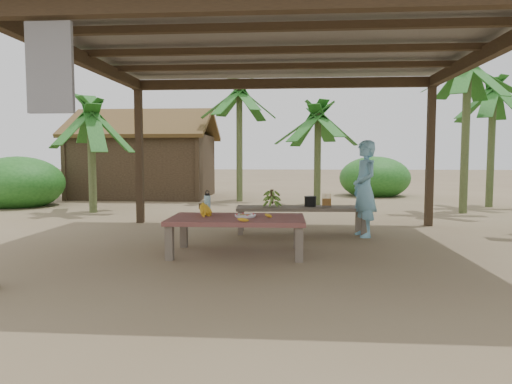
# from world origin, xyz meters

# --- Properties ---
(ground) EXTENTS (80.00, 80.00, 0.00)m
(ground) POSITION_xyz_m (0.00, 0.00, 0.00)
(ground) COLOR brown
(ground) RESTS_ON ground
(pavilion) EXTENTS (6.60, 5.60, 2.95)m
(pavilion) POSITION_xyz_m (-0.01, -0.01, 2.78)
(pavilion) COLOR black
(pavilion) RESTS_ON ground
(work_table) EXTENTS (1.81, 1.02, 0.50)m
(work_table) POSITION_xyz_m (-0.54, -0.48, 0.43)
(work_table) COLOR brown
(work_table) RESTS_ON ground
(bench) EXTENTS (2.23, 0.72, 0.45)m
(bench) POSITION_xyz_m (0.36, 1.30, 0.39)
(bench) COLOR brown
(bench) RESTS_ON ground
(ripe_banana_bunch) EXTENTS (0.36, 0.32, 0.19)m
(ripe_banana_bunch) POSITION_xyz_m (-1.06, -0.37, 0.59)
(ripe_banana_bunch) COLOR yellow
(ripe_banana_bunch) RESTS_ON work_table
(plate) EXTENTS (0.28, 0.28, 0.04)m
(plate) POSITION_xyz_m (-0.43, -0.45, 0.52)
(plate) COLOR white
(plate) RESTS_ON work_table
(loose_banana_front) EXTENTS (0.15, 0.07, 0.04)m
(loose_banana_front) POSITION_xyz_m (-0.42, -0.87, 0.52)
(loose_banana_front) COLOR yellow
(loose_banana_front) RESTS_ON work_table
(loose_banana_side) EXTENTS (0.13, 0.14, 0.04)m
(loose_banana_side) POSITION_xyz_m (-0.12, -0.43, 0.52)
(loose_banana_side) COLOR yellow
(loose_banana_side) RESTS_ON work_table
(water_flask) EXTENTS (0.09, 0.09, 0.33)m
(water_flask) POSITION_xyz_m (-1.00, -0.13, 0.64)
(water_flask) COLOR #3B9DB8
(water_flask) RESTS_ON work_table
(green_banana_stalk) EXTENTS (0.29, 0.29, 0.31)m
(green_banana_stalk) POSITION_xyz_m (-0.14, 1.28, 0.61)
(green_banana_stalk) COLOR #598C2D
(green_banana_stalk) RESTS_ON bench
(cooking_pot) EXTENTS (0.20, 0.20, 0.17)m
(cooking_pot) POSITION_xyz_m (0.52, 1.37, 0.54)
(cooking_pot) COLOR black
(cooking_pot) RESTS_ON bench
(skewer_rack) EXTENTS (0.18, 0.09, 0.24)m
(skewer_rack) POSITION_xyz_m (0.79, 1.28, 0.57)
(skewer_rack) COLOR #A57F47
(skewer_rack) RESTS_ON bench
(woman) EXTENTS (0.50, 0.65, 1.58)m
(woman) POSITION_xyz_m (1.39, 1.02, 0.79)
(woman) COLOR #6CAECD
(woman) RESTS_ON ground
(hut) EXTENTS (4.40, 3.43, 2.85)m
(hut) POSITION_xyz_m (-4.50, 8.00, 1.10)
(hut) COLOR black
(hut) RESTS_ON ground
(banana_plant_ne) EXTENTS (1.80, 1.80, 3.60)m
(banana_plant_ne) POSITION_xyz_m (4.19, 4.34, 3.10)
(banana_plant_ne) COLOR #596638
(banana_plant_ne) RESTS_ON ground
(banana_plant_n) EXTENTS (1.80, 1.80, 2.64)m
(banana_plant_n) POSITION_xyz_m (0.89, 5.62, 2.17)
(banana_plant_n) COLOR #596638
(banana_plant_n) RESTS_ON ground
(banana_plant_nw) EXTENTS (1.80, 1.80, 3.45)m
(banana_plant_nw) POSITION_xyz_m (-1.31, 6.75, 2.95)
(banana_plant_nw) COLOR #596638
(banana_plant_nw) RESTS_ON ground
(banana_plant_w) EXTENTS (1.80, 1.80, 2.53)m
(banana_plant_w) POSITION_xyz_m (-4.45, 3.82, 2.06)
(banana_plant_w) COLOR #596638
(banana_plant_w) RESTS_ON ground
(banana_plant_far) EXTENTS (1.80, 1.80, 3.26)m
(banana_plant_far) POSITION_xyz_m (5.36, 5.73, 2.76)
(banana_plant_far) COLOR #596638
(banana_plant_far) RESTS_ON ground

